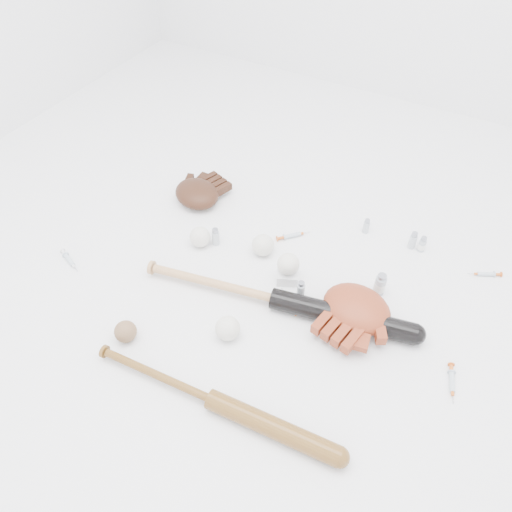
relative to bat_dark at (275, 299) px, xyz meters
The scene contains 22 objects.
bat_dark is the anchor object (origin of this frame).
bat_wood 0.41m from the bat_dark, 88.50° to the right, with size 0.80×0.06×0.06m, color brown, non-canonical shape.
glove_dark 0.62m from the bat_dark, 148.10° to the left, with size 0.23×0.23×0.08m, color #341A0E, non-canonical shape.
glove_tan 0.27m from the bat_dark, 18.08° to the left, with size 0.27×0.27×0.10m, color maroon, non-canonical shape.
trading_card 0.61m from the bat_dark, 146.98° to the left, with size 0.06×0.08×0.00m, color gold.
pedestal 0.13m from the bat_dark, 96.48° to the left, with size 0.07×0.07×0.04m, color white.
baseball_on_pedestal 0.13m from the bat_dark, 96.48° to the left, with size 0.08×0.08×0.08m, color silver.
baseball_left 0.40m from the bat_dark, 161.85° to the left, with size 0.08×0.08×0.08m, color silver.
baseball_upper 0.25m from the bat_dark, 127.41° to the left, with size 0.08×0.08×0.08m, color silver.
baseball_mid 0.19m from the bat_dark, 112.04° to the right, with size 0.08×0.08×0.08m, color silver.
baseball_aged 0.49m from the bat_dark, 135.45° to the right, with size 0.07×0.07×0.07m, color brown.
syringe_0 0.77m from the bat_dark, 166.29° to the right, with size 0.14×0.02×0.02m, color #ADBCC6, non-canonical shape.
syringe_1 0.06m from the bat_dark, 39.46° to the left, with size 0.13×0.02×0.02m, color #ADBCC6, non-canonical shape.
syringe_2 0.34m from the bat_dark, 105.95° to the left, with size 0.15×0.03×0.02m, color #ADBCC6, non-canonical shape.
syringe_3 0.59m from the bat_dark, ahead, with size 0.15×0.03×0.02m, color #ADBCC6, non-canonical shape.
syringe_4 0.77m from the bat_dark, 39.06° to the left, with size 0.13×0.02×0.02m, color #ADBCC6, non-canonical shape.
vial_0 0.51m from the bat_dark, 73.91° to the left, with size 0.02×0.02×0.06m, color #AEB8BF.
vial_1 0.61m from the bat_dark, 54.22° to the left, with size 0.03×0.03×0.07m, color #AEB8BF.
vial_2 0.10m from the bat_dark, 53.47° to the left, with size 0.03×0.03×0.07m, color #AEB8BF.
vial_3 0.36m from the bat_dark, 37.75° to the left, with size 0.04×0.04×0.09m, color #AEB8BF.
vial_4 0.36m from the bat_dark, 154.59° to the left, with size 0.03×0.03×0.07m, color #AEB8BF.
vial_5 0.59m from the bat_dark, 57.04° to the left, with size 0.03×0.03×0.07m, color #AEB8BF.
Camera 1 is at (0.56, -0.98, 1.33)m, focal length 35.00 mm.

